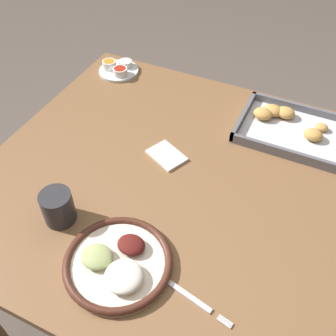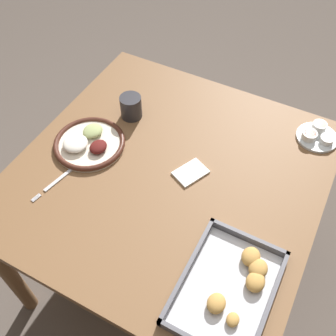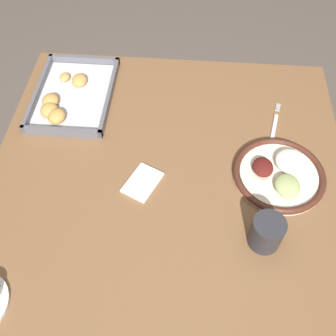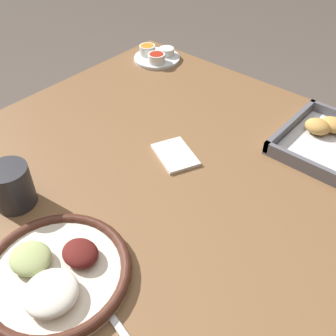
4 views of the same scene
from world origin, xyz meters
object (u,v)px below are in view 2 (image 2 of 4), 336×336
(saucer_plate, at_px, (317,135))
(drinking_cup, at_px, (131,107))
(napkin, at_px, (191,173))
(fork, at_px, (60,179))
(dinner_plate, at_px, (89,143))
(baking_tray, at_px, (232,285))

(saucer_plate, distance_m, drinking_cup, 0.71)
(napkin, bearing_deg, drinking_cup, -114.78)
(fork, bearing_deg, dinner_plate, -167.68)
(fork, height_order, napkin, napkin)
(dinner_plate, relative_size, saucer_plate, 1.72)
(fork, xyz_separation_m, napkin, (-0.23, 0.39, 0.00))
(baking_tray, distance_m, drinking_cup, 0.77)
(baking_tray, height_order, napkin, baking_tray)
(fork, distance_m, saucer_plate, 0.94)
(fork, height_order, drinking_cup, drinking_cup)
(dinner_plate, xyz_separation_m, drinking_cup, (-0.21, 0.06, 0.03))
(baking_tray, bearing_deg, drinking_cup, -127.42)
(dinner_plate, distance_m, drinking_cup, 0.22)
(dinner_plate, relative_size, baking_tray, 0.74)
(dinner_plate, relative_size, napkin, 1.95)
(drinking_cup, bearing_deg, fork, -8.45)
(napkin, bearing_deg, fork, -59.12)
(napkin, bearing_deg, dinner_plate, -81.82)
(fork, distance_m, drinking_cup, 0.39)
(dinner_plate, bearing_deg, baking_tray, 68.83)
(baking_tray, distance_m, napkin, 0.42)
(dinner_plate, distance_m, fork, 0.18)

